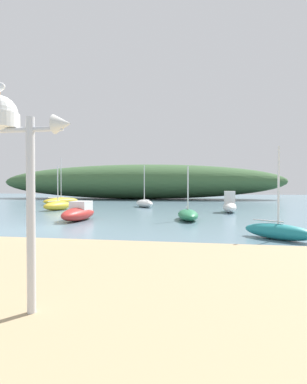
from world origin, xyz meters
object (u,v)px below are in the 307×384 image
Objects in this scene: sailboat_by_sandbar at (61,201)px; sailboat_centre_water at (188,215)px; motorboat_mid_channel at (79,212)px; motorboat_near_shore at (230,205)px; mast_structure at (9,132)px; sailboat_inner_mooring at (58,206)px; sailboat_far_right at (144,203)px; sailboat_far_left at (278,231)px.

sailboat_by_sandbar reaches higher than sailboat_centre_water.
motorboat_near_shore reaches higher than motorboat_mid_channel.
mast_structure is 13.51m from motorboat_mid_channel.
sailboat_inner_mooring is 8.25m from motorboat_mid_channel.
motorboat_mid_channel is at bearing -141.72° from motorboat_near_shore.
motorboat_near_shore is at bearing 64.25° from sailboat_centre_water.
mast_structure is at bearing -82.94° from sailboat_far_right.
sailboat_by_sandbar is at bearing 163.47° from sailboat_far_right.
sailboat_far_right is 1.11× the size of sailboat_centre_water.
sailboat_far_left is at bearing -24.96° from motorboat_mid_channel.
motorboat_mid_channel is 1.01× the size of sailboat_centre_water.
sailboat_centre_water is at bearing 122.14° from sailboat_far_left.
motorboat_near_shore is at bearing 1.41° from sailboat_inner_mooring.
motorboat_mid_channel is at bearing -168.26° from sailboat_centre_water.
mast_structure is at bearing -64.34° from sailboat_inner_mooring.
motorboat_near_shore is at bearing 77.12° from mast_structure.
sailboat_by_sandbar is (-3.49, 7.47, 0.00)m from sailboat_inner_mooring.
sailboat_inner_mooring is 13.74m from motorboat_near_shore.
sailboat_inner_mooring reaches higher than sailboat_far_left.
sailboat_far_right is (-2.95, 23.83, -2.37)m from mast_structure.
sailboat_far_left is 11.68m from motorboat_near_shore.
sailboat_by_sandbar is at bearing 157.52° from motorboat_near_shore.
sailboat_by_sandbar is 19.37m from sailboat_centre_water.
sailboat_far_right is at bearing 117.70° from sailboat_far_left.
motorboat_near_shore is at bearing 94.39° from sailboat_far_left.
sailboat_by_sandbar is 1.43× the size of sailboat_centre_water.
motorboat_mid_channel is (4.79, -6.72, 0.08)m from sailboat_inner_mooring.
mast_structure is 0.94× the size of motorboat_near_shore.
sailboat_far_left reaches higher than motorboat_mid_channel.
sailboat_by_sandbar is 1.42× the size of motorboat_mid_channel.
sailboat_inner_mooring is 8.24m from sailboat_by_sandbar.
sailboat_inner_mooring is 0.94× the size of sailboat_far_right.
sailboat_by_sandbar is 1.55× the size of motorboat_near_shore.
sailboat_inner_mooring reaches higher than motorboat_mid_channel.
sailboat_far_right reaches higher than sailboat_inner_mooring.
sailboat_inner_mooring is at bearing -178.59° from motorboat_near_shore.
sailboat_inner_mooring is 1.04× the size of sailboat_centre_water.
sailboat_centre_water is (4.64, -10.00, -0.05)m from sailboat_far_right.
sailboat_far_right is (-7.43, 4.22, -0.20)m from motorboat_near_shore.
mast_structure is at bearing -96.99° from sailboat_centre_water.
mast_structure is 14.14m from sailboat_centre_water.
sailboat_inner_mooring is 18.49m from sailboat_far_left.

